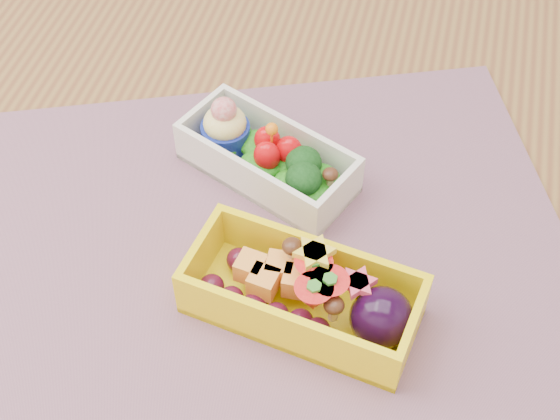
% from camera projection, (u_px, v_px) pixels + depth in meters
% --- Properties ---
extents(table, '(1.20, 0.80, 0.75)m').
position_uv_depth(table, '(232.00, 268.00, 0.79)').
color(table, brown).
rests_on(table, ground).
extents(placemat, '(0.62, 0.56, 0.00)m').
position_uv_depth(placemat, '(270.00, 241.00, 0.69)').
color(placemat, '#825A67').
rests_on(placemat, table).
extents(bento_white, '(0.18, 0.13, 0.07)m').
position_uv_depth(bento_white, '(267.00, 157.00, 0.72)').
color(bento_white, silver).
rests_on(bento_white, placemat).
extents(bento_yellow, '(0.19, 0.11, 0.06)m').
position_uv_depth(bento_yellow, '(307.00, 295.00, 0.62)').
color(bento_yellow, yellow).
rests_on(bento_yellow, placemat).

